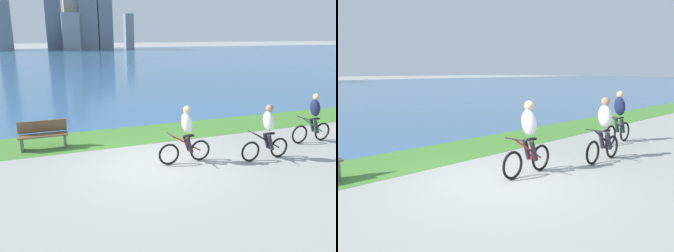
# 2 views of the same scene
# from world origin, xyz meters

# --- Properties ---
(ground_plane) EXTENTS (300.00, 300.00, 0.00)m
(ground_plane) POSITION_xyz_m (0.00, 0.00, 0.00)
(ground_plane) COLOR #9E9E99
(grass_strip_bayside) EXTENTS (120.00, 2.31, 0.01)m
(grass_strip_bayside) POSITION_xyz_m (0.00, 3.06, 0.00)
(grass_strip_bayside) COLOR #478433
(grass_strip_bayside) RESTS_ON ground
(cyclist_lead) EXTENTS (1.59, 0.52, 1.66)m
(cyclist_lead) POSITION_xyz_m (0.86, -0.07, 0.83)
(cyclist_lead) COLOR black
(cyclist_lead) RESTS_ON ground
(cyclist_trailing) EXTENTS (1.60, 0.52, 1.65)m
(cyclist_trailing) POSITION_xyz_m (3.16, -0.67, 0.83)
(cyclist_trailing) COLOR black
(cyclist_trailing) RESTS_ON ground
(cyclist_distant_rear) EXTENTS (1.61, 0.52, 1.68)m
(cyclist_distant_rear) POSITION_xyz_m (5.65, 0.16, 0.84)
(cyclist_distant_rear) COLOR black
(cyclist_distant_rear) RESTS_ON ground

